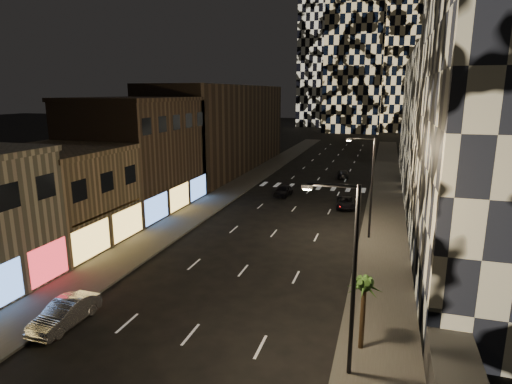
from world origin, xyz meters
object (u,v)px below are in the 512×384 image
Objects in this scene: car_silver_parked at (65,313)px; car_dark_midlane at (283,191)px; car_dark_oncoming at (343,174)px; streetlight_near at (349,268)px; palm_tree at (364,290)px; car_dark_rightlane at (346,203)px; streetlight_far at (369,181)px.

car_dark_midlane is (4.59, 33.97, -0.05)m from car_silver_parked.
car_dark_midlane is 15.49m from car_dark_oncoming.
streetlight_near is 35.82m from car_dark_midlane.
car_silver_parked is 1.08× the size of car_dark_oncoming.
palm_tree is at bearing 92.01° from car_dark_oncoming.
car_dark_rightlane is at bearing 68.55° from car_silver_parked.
streetlight_near is at bearing -89.38° from car_dark_rightlane.
streetlight_near is 16.23m from car_silver_parked.
car_dark_rightlane is at bearing 105.17° from streetlight_far.
car_dark_rightlane reaches higher than car_dark_oncoming.
streetlight_near is 30.70m from car_dark_rightlane.
streetlight_near is at bearing 2.08° from car_silver_parked.
streetlight_near and streetlight_far have the same top height.
car_dark_rightlane is (-2.77, 10.20, -4.75)m from streetlight_far.
car_silver_parked is (-15.55, -20.19, -4.62)m from streetlight_far.
streetlight_near is 3.06m from palm_tree.
streetlight_far is 2.24× the size of car_dark_midlane.
streetlight_near reaches higher than car_dark_rightlane.
streetlight_near reaches higher than car_silver_parked.
car_dark_oncoming is at bearing 73.36° from car_dark_midlane.
car_dark_rightlane is 28.31m from palm_tree.
streetlight_near is 2.07× the size of car_dark_rightlane.
streetlight_far is at bearing 53.76° from car_silver_parked.
car_dark_midlane is at bearing 83.68° from car_silver_parked.
car_dark_oncoming is at bearing 99.83° from streetlight_far.
car_silver_parked is 49.38m from car_dark_oncoming.
palm_tree is (0.65, 2.23, -2.00)m from streetlight_near.
streetlight_near is 2.24× the size of car_dark_midlane.
car_dark_rightlane is (-2.77, 30.20, -4.75)m from streetlight_near.
car_dark_midlane reaches higher than car_dark_oncoming.
car_dark_rightlane is (8.20, -3.58, -0.08)m from car_dark_midlane.
car_dark_rightlane is (2.09, -17.81, 0.01)m from car_dark_oncoming.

